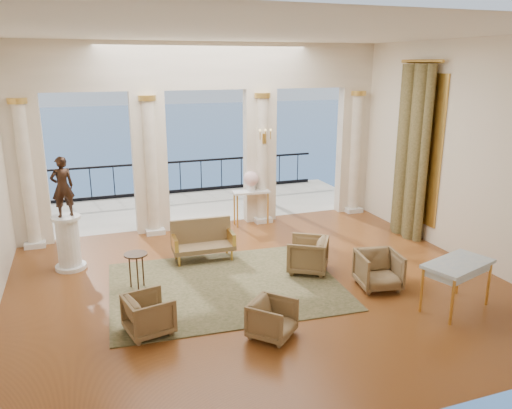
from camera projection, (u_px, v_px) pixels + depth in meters
name	position (u px, v px, depth m)	size (l,w,h in m)	color
floor	(260.00, 285.00, 9.35)	(9.00, 9.00, 0.00)	#45210E
room_walls	(286.00, 141.00, 7.55)	(9.00, 9.00, 9.00)	white
arcade	(206.00, 124.00, 12.10)	(9.00, 0.56, 4.50)	beige
terrace	(192.00, 207.00, 14.62)	(10.00, 3.60, 0.10)	#A39A87
balustrade	(180.00, 180.00, 15.94)	(9.00, 0.06, 1.03)	black
palm_tree	(247.00, 60.00, 14.86)	(2.00, 2.00, 4.50)	#4C3823
sea	(102.00, 142.00, 65.33)	(160.00, 160.00, 0.00)	navy
curtain	(411.00, 152.00, 11.54)	(0.33, 1.40, 4.09)	#4C4724
window_frame	(418.00, 148.00, 11.58)	(0.04, 1.60, 3.40)	gold
wall_sconce	(265.00, 138.00, 12.37)	(0.30, 0.11, 0.33)	gold
rug	(226.00, 286.00, 9.31)	(4.19, 3.26, 0.02)	#2E361B
armchair_a	(272.00, 317.00, 7.51)	(0.62, 0.58, 0.64)	#41311D
armchair_b	(379.00, 268.00, 9.16)	(0.74, 0.69, 0.76)	#41311D
armchair_c	(308.00, 253.00, 9.87)	(0.74, 0.70, 0.77)	#41311D
armchair_d	(149.00, 313.00, 7.61)	(0.67, 0.62, 0.68)	#41311D
settee	(203.00, 240.00, 10.50)	(1.31, 0.59, 0.85)	#41311D
game_table	(458.00, 267.00, 8.27)	(1.37, 1.01, 0.84)	#A4BCD2
pedestal	(69.00, 244.00, 9.96)	(0.60, 0.60, 1.11)	silver
statue	(62.00, 187.00, 9.64)	(0.44, 0.29, 1.20)	black
console_table	(251.00, 197.00, 12.71)	(0.95, 0.42, 0.88)	silver
urn	(251.00, 180.00, 12.59)	(0.38, 0.38, 0.51)	white
side_table	(136.00, 259.00, 9.04)	(0.42, 0.42, 0.69)	black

